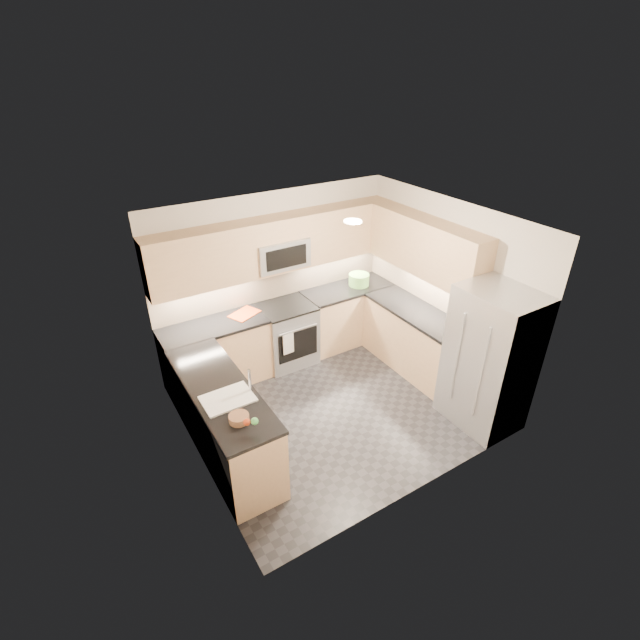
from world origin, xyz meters
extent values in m
cube|color=#232328|center=(0.00, 0.00, 0.00)|extent=(3.60, 3.20, 0.00)
cube|color=beige|center=(0.00, 0.00, 2.50)|extent=(3.60, 3.20, 0.02)
cube|color=beige|center=(0.00, 1.60, 1.25)|extent=(3.60, 0.02, 2.50)
cube|color=beige|center=(0.00, -1.60, 1.25)|extent=(3.60, 0.02, 2.50)
cube|color=beige|center=(-1.80, 0.00, 1.25)|extent=(0.02, 3.20, 2.50)
cube|color=beige|center=(1.80, 0.00, 1.25)|extent=(0.02, 3.20, 2.50)
cube|color=#D8AF82|center=(-1.09, 1.30, 0.45)|extent=(1.42, 0.60, 0.90)
cube|color=#D8AF82|center=(1.09, 1.30, 0.45)|extent=(1.42, 0.60, 0.90)
cube|color=#D8AF82|center=(1.50, 0.15, 0.45)|extent=(0.60, 1.70, 0.90)
cube|color=#D8AF82|center=(-1.50, 0.00, 0.45)|extent=(0.60, 2.00, 0.90)
cube|color=black|center=(-1.09, 1.30, 0.92)|extent=(1.42, 0.63, 0.04)
cube|color=black|center=(1.09, 1.30, 0.92)|extent=(1.42, 0.63, 0.04)
cube|color=black|center=(1.50, 0.15, 0.92)|extent=(0.63, 1.70, 0.04)
cube|color=black|center=(-1.50, 0.00, 0.92)|extent=(0.63, 2.00, 0.04)
cube|color=#D8AF82|center=(0.00, 1.43, 1.83)|extent=(3.60, 0.35, 0.75)
cube|color=#D8AF82|center=(1.62, 0.28, 1.83)|extent=(0.35, 1.95, 0.75)
cube|color=tan|center=(0.00, 1.60, 1.20)|extent=(3.60, 0.01, 0.51)
cube|color=tan|center=(1.80, 0.45, 1.20)|extent=(0.01, 2.30, 0.51)
cube|color=#A1A4A9|center=(0.00, 1.28, 0.46)|extent=(0.76, 0.65, 0.91)
cube|color=black|center=(0.00, 1.28, 0.92)|extent=(0.76, 0.65, 0.03)
cube|color=black|center=(0.00, 0.95, 0.45)|extent=(0.62, 0.02, 0.45)
cylinder|color=#B2B5BA|center=(0.00, 0.93, 0.72)|extent=(0.60, 0.02, 0.02)
cube|color=#A1A4A9|center=(0.00, 1.40, 1.70)|extent=(0.76, 0.40, 0.40)
cube|color=black|center=(0.00, 1.20, 1.70)|extent=(0.60, 0.01, 0.28)
cube|color=#ABAEB3|center=(1.45, -1.15, 0.90)|extent=(0.70, 0.90, 1.80)
cylinder|color=#B2B5BA|center=(1.08, -1.33, 0.95)|extent=(0.02, 0.02, 1.20)
cylinder|color=#B2B5BA|center=(1.08, -0.97, 0.95)|extent=(0.02, 0.02, 1.20)
cube|color=white|center=(-1.50, -0.25, 0.88)|extent=(0.52, 0.38, 0.16)
cylinder|color=silver|center=(-1.24, -0.25, 1.08)|extent=(0.03, 0.03, 0.28)
cylinder|color=#64A848|center=(1.29, 1.29, 1.03)|extent=(0.33, 0.33, 0.18)
cube|color=#C63D12|center=(-0.61, 1.35, 0.95)|extent=(0.48, 0.42, 0.01)
cylinder|color=#906143|center=(-1.53, -0.62, 0.98)|extent=(0.21, 0.21, 0.07)
sphere|color=#C33B16|center=(-1.52, -0.79, 1.05)|extent=(0.07, 0.07, 0.07)
sphere|color=#4EB857|center=(-1.45, -0.82, 1.05)|extent=(0.07, 0.07, 0.07)
cube|color=white|center=(-0.18, 0.91, 0.55)|extent=(0.17, 0.02, 0.32)
camera|label=1|loc=(-2.67, -3.96, 4.04)|focal=26.00mm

